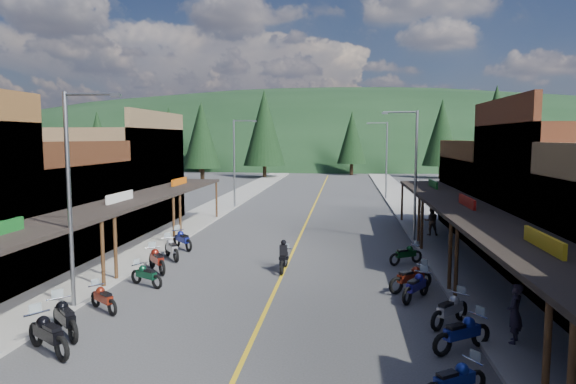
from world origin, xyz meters
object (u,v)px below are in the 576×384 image
(pine_2, at_px, (264,128))
(pine_5, at_px, (522,129))
(bike_east_3, at_px, (454,379))
(pedestrian_east_a, at_px, (515,313))
(shop_west_3, at_px, (110,178))
(streetlight_2, at_px, (413,170))
(shop_east_3, at_px, (512,197))
(pine_1, at_px, (200,133))
(pine_3, at_px, (352,137))
(pine_7, at_px, (169,134))
(bike_east_7, at_px, (411,277))
(bike_west_4, at_px, (65,316))
(bike_east_5, at_px, (450,308))
(pine_0, at_px, (98,137))
(pedestrian_east_b, at_px, (431,221))
(streetlight_0, at_px, (73,191))
(pine_11, at_px, (495,131))
(bike_west_5, at_px, (103,297))
(bike_east_4, at_px, (462,331))
(streetlight_1, at_px, (236,159))
(pine_10, at_px, (202,135))
(rider_on_bike, at_px, (284,258))
(pine_4, at_px, (442,133))
(pine_8, at_px, (150,141))
(bike_east_6, at_px, (416,285))
(bike_east_8, at_px, (406,253))
(pine_9, at_px, (512,138))
(bike_west_3, at_px, (48,332))
(shop_west_2, at_px, (29,211))
(bike_west_8, at_px, (172,247))
(streetlight_3, at_px, (385,157))
(bike_west_7, at_px, (157,259))

(pine_2, height_order, pine_5, same)
(bike_east_3, height_order, pedestrian_east_a, pedestrian_east_a)
(shop_west_3, bearing_deg, pedestrian_east_a, -41.15)
(streetlight_2, bearing_deg, shop_east_3, 25.88)
(pine_1, bearing_deg, pine_3, -8.13)
(pine_7, relative_size, bike_east_7, 5.69)
(bike_west_4, bearing_deg, bike_east_5, -34.88)
(pine_0, xyz_separation_m, pine_1, (16.00, 8.00, 0.75))
(pine_1, xyz_separation_m, pedestrian_east_b, (32.40, -60.19, -6.17))
(streetlight_0, height_order, streetlight_2, same)
(pine_2, xyz_separation_m, pine_11, (30.00, -20.00, -0.80))
(pine_7, bearing_deg, bike_west_5, -72.36)
(bike_east_4, relative_size, pedestrian_east_a, 1.19)
(streetlight_1, bearing_deg, pine_10, 111.53)
(pine_0, bearing_deg, pine_5, 7.70)
(bike_east_7, xyz_separation_m, rider_on_bike, (-5.63, 2.71, 0.00))
(pine_2, height_order, pine_4, pine_2)
(streetlight_0, distance_m, bike_east_4, 14.06)
(pine_3, height_order, bike_west_4, pine_3)
(pine_8, bearing_deg, pine_4, 26.57)
(bike_east_6, height_order, bike_east_8, bike_east_6)
(pine_10, relative_size, bike_east_7, 5.28)
(bike_east_5, height_order, bike_east_6, bike_east_6)
(pine_11, bearing_deg, pine_9, 60.26)
(bike_west_3, height_order, bike_west_4, bike_west_3)
(bike_east_8, bearing_deg, bike_east_7, -37.63)
(pine_1, height_order, pine_8, pine_1)
(shop_west_2, height_order, pine_11, pine_11)
(pine_2, height_order, bike_east_8, pine_2)
(pine_1, height_order, pine_4, same)
(streetlight_0, bearing_deg, bike_east_4, -9.69)
(shop_west_2, distance_m, pine_4, 66.55)
(streetlight_0, height_order, pedestrian_east_a, streetlight_0)
(bike_west_8, height_order, bike_east_3, bike_west_8)
(bike_west_5, height_order, bike_east_7, bike_east_7)
(streetlight_3, relative_size, bike_west_5, 4.23)
(streetlight_2, relative_size, bike_east_7, 3.64)
(streetlight_0, xyz_separation_m, bike_east_6, (12.64, 2.57, -3.85))
(pine_8, relative_size, bike_west_7, 4.43)
(bike_east_5, bearing_deg, pine_0, 166.38)
(streetlight_1, distance_m, bike_west_3, 32.06)
(pine_7, xyz_separation_m, pine_10, (14.00, -26.00, -0.45))
(shop_west_2, distance_m, streetlight_0, 10.45)
(streetlight_1, xyz_separation_m, bike_west_7, (0.95, -22.41, -3.82))
(streetlight_3, bearing_deg, pine_1, 127.73)
(pine_11, height_order, pedestrian_east_b, pine_11)
(pine_1, relative_size, bike_east_8, 6.33)
(bike_east_8, bearing_deg, bike_east_3, -35.23)
(pine_4, relative_size, bike_east_3, 6.33)
(shop_west_2, height_order, streetlight_3, streetlight_3)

